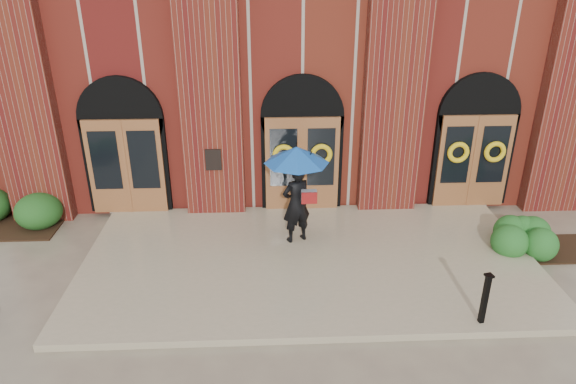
{
  "coord_description": "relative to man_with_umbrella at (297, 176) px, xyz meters",
  "views": [
    {
      "loc": [
        -0.92,
        -9.64,
        6.18
      ],
      "look_at": [
        -0.44,
        1.0,
        1.39
      ],
      "focal_mm": 32.0,
      "sensor_mm": 36.0,
      "label": 1
    }
  ],
  "objects": [
    {
      "name": "man_with_umbrella",
      "position": [
        0.0,
        0.0,
        0.0
      ],
      "size": [
        1.93,
        1.93,
        2.33
      ],
      "rotation": [
        0.0,
        0.0,
        3.55
      ],
      "color": "black",
      "rests_on": "landing"
    },
    {
      "name": "landing",
      "position": [
        0.25,
        -0.83,
        -1.71
      ],
      "size": [
        10.0,
        5.3,
        0.15
      ],
      "primitive_type": "cube",
      "color": "tan",
      "rests_on": "ground"
    },
    {
      "name": "metal_post",
      "position": [
        3.2,
        -3.19,
        -1.1
      ],
      "size": [
        0.16,
        0.16,
        1.02
      ],
      "rotation": [
        0.0,
        0.0,
        0.19
      ],
      "color": "black",
      "rests_on": "landing"
    },
    {
      "name": "ground",
      "position": [
        0.25,
        -0.98,
        -1.78
      ],
      "size": [
        90.0,
        90.0,
        0.0
      ],
      "primitive_type": "plane",
      "color": "gray",
      "rests_on": "ground"
    },
    {
      "name": "church_building",
      "position": [
        0.25,
        7.81,
        1.72
      ],
      "size": [
        16.2,
        12.53,
        7.0
      ],
      "color": "#5F2214",
      "rests_on": "ground"
    },
    {
      "name": "hedge_wall_right",
      "position": [
        6.05,
        -0.48,
        -1.43
      ],
      "size": [
        2.78,
        1.11,
        0.71
      ],
      "primitive_type": "ellipsoid",
      "color": "#20591F",
      "rests_on": "ground"
    }
  ]
}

